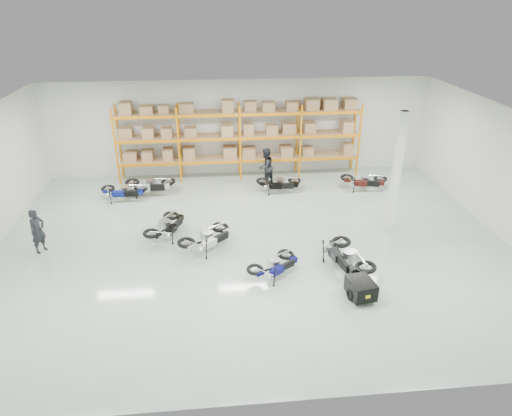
{
  "coord_description": "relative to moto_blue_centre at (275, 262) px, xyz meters",
  "views": [
    {
      "loc": [
        -1.26,
        -14.07,
        8.18
      ],
      "look_at": [
        0.19,
        0.55,
        1.1
      ],
      "focal_mm": 32.0,
      "sensor_mm": 36.0,
      "label": 1
    }
  ],
  "objects": [
    {
      "name": "moto_touring_right",
      "position": [
        2.32,
        0.17,
        0.11
      ],
      "size": [
        1.36,
        2.11,
        1.26
      ],
      "primitive_type": null,
      "rotation": [
        0.0,
        -0.09,
        0.21
      ],
      "color": "black",
      "rests_on": "ground"
    },
    {
      "name": "moto_back_d",
      "position": [
        4.91,
        6.42,
        0.06
      ],
      "size": [
        1.92,
        1.2,
        1.16
      ],
      "primitive_type": null,
      "rotation": [
        0.0,
        -0.09,
        1.39
      ],
      "color": "#380D0B",
      "rests_on": "ground"
    },
    {
      "name": "moto_back_b",
      "position": [
        -4.61,
        6.82,
        0.09
      ],
      "size": [
        1.92,
        0.99,
        1.22
      ],
      "primitive_type": null,
      "rotation": [
        0.0,
        -0.09,
        1.54
      ],
      "color": "#B6BCC0",
      "rests_on": "ground"
    },
    {
      "name": "moto_back_c",
      "position": [
        1.07,
        6.53,
        0.04
      ],
      "size": [
        1.76,
        0.94,
        1.11
      ],
      "primitive_type": null,
      "rotation": [
        0.0,
        -0.09,
        1.52
      ],
      "color": "black",
      "rests_on": "ground"
    },
    {
      "name": "moto_silver_left",
      "position": [
        -2.08,
        1.85,
        0.07
      ],
      "size": [
        1.98,
        1.89,
        1.19
      ],
      "primitive_type": null,
      "rotation": [
        0.0,
        -0.09,
        2.29
      ],
      "color": "silver",
      "rests_on": "ground"
    },
    {
      "name": "person_back",
      "position": [
        0.56,
        7.37,
        0.39
      ],
      "size": [
        1.08,
        1.07,
        1.76
      ],
      "primitive_type": "imported",
      "rotation": [
        0.0,
        0.0,
        3.91
      ],
      "color": "black",
      "rests_on": "ground"
    },
    {
      "name": "moto_back_a",
      "position": [
        -5.63,
        6.34,
        0.04
      ],
      "size": [
        1.76,
        0.92,
        1.12
      ],
      "primitive_type": null,
      "rotation": [
        0.0,
        -0.09,
        1.53
      ],
      "color": "navy",
      "rests_on": "ground"
    },
    {
      "name": "room",
      "position": [
        -0.52,
        2.12,
        1.76
      ],
      "size": [
        18.0,
        18.0,
        18.0
      ],
      "color": "#AABDAA",
      "rests_on": "ground"
    },
    {
      "name": "structural_column",
      "position": [
        4.68,
        2.62,
        1.76
      ],
      "size": [
        0.25,
        0.25,
        4.5
      ],
      "primitive_type": "cube",
      "color": "white",
      "rests_on": "ground"
    },
    {
      "name": "trailer",
      "position": [
        2.32,
        -1.42,
        -0.14
      ],
      "size": [
        0.8,
        1.46,
        0.6
      ],
      "rotation": [
        0.0,
        0.0,
        0.16
      ],
      "color": "black",
      "rests_on": "ground"
    },
    {
      "name": "pallet_rack",
      "position": [
        -0.52,
        8.57,
        1.77
      ],
      "size": [
        11.28,
        0.98,
        3.62
      ],
      "color": "orange",
      "rests_on": "ground"
    },
    {
      "name": "moto_black_far_left",
      "position": [
        -3.57,
        2.92,
        0.05
      ],
      "size": [
        1.51,
        1.96,
        1.14
      ],
      "primitive_type": null,
      "rotation": [
        0.0,
        -0.09,
        2.72
      ],
      "color": "black",
      "rests_on": "ground"
    },
    {
      "name": "person_left",
      "position": [
        -7.81,
        2.26,
        0.3
      ],
      "size": [
        0.61,
        0.68,
        1.57
      ],
      "primitive_type": "imported",
      "rotation": [
        0.0,
        0.0,
        1.03
      ],
      "color": "black",
      "rests_on": "ground"
    },
    {
      "name": "moto_blue_centre",
      "position": [
        0.0,
        0.0,
        0.0
      ],
      "size": [
        1.76,
        1.58,
        1.03
      ],
      "primitive_type": null,
      "rotation": [
        0.0,
        -0.09,
        2.2
      ],
      "color": "#08074F",
      "rests_on": "ground"
    }
  ]
}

